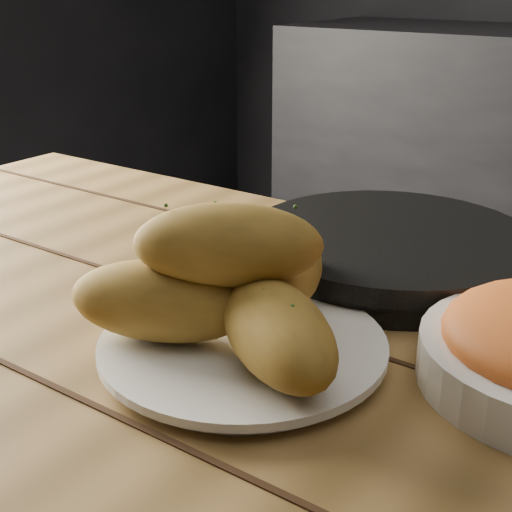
% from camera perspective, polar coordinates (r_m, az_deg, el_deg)
% --- Properties ---
extents(table, '(1.54, 0.88, 0.75)m').
position_cam_1_polar(table, '(0.66, -0.42, -17.19)').
color(table, olive).
rests_on(table, ground).
extents(plate, '(0.25, 0.25, 0.02)m').
position_cam_1_polar(plate, '(0.63, -1.05, -7.33)').
color(plate, white).
rests_on(plate, table).
extents(bread_rolls, '(0.29, 0.25, 0.12)m').
position_cam_1_polar(bread_rolls, '(0.61, -1.72, -2.60)').
color(bread_rolls, olive).
rests_on(bread_rolls, plate).
extents(skillet, '(0.46, 0.32, 0.05)m').
position_cam_1_polar(skillet, '(0.82, 10.78, 0.52)').
color(skillet, black).
rests_on(skillet, table).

